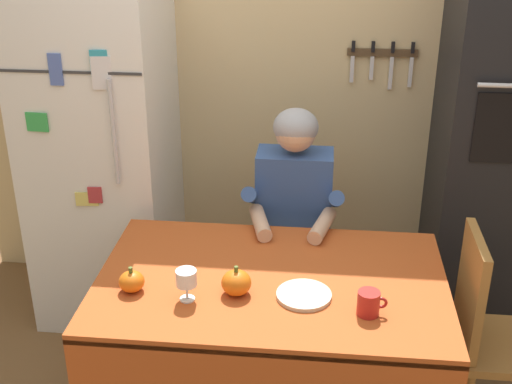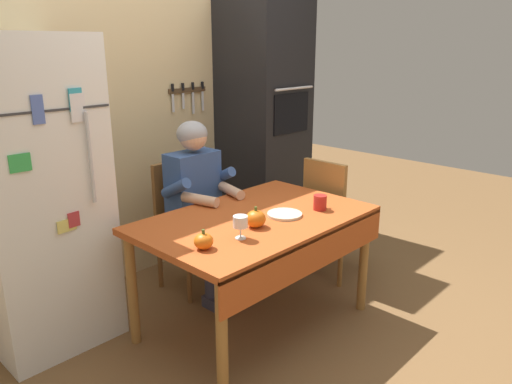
{
  "view_description": "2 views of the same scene",
  "coord_description": "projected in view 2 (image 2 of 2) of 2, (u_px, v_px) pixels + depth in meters",
  "views": [
    {
      "loc": [
        0.18,
        -2.22,
        2.19
      ],
      "look_at": [
        -0.08,
        0.25,
        1.05
      ],
      "focal_mm": 47.63,
      "sensor_mm": 36.0,
      "label": 1
    },
    {
      "loc": [
        -2.01,
        -1.82,
        1.74
      ],
      "look_at": [
        0.07,
        0.15,
        0.87
      ],
      "focal_mm": 34.31,
      "sensor_mm": 36.0,
      "label": 2
    }
  ],
  "objects": [
    {
      "name": "refrigerator",
      "position": [
        33.0,
        196.0,
        2.82
      ],
      "size": [
        0.68,
        0.71,
        1.8
      ],
      "color": "white",
      "rests_on": "ground"
    },
    {
      "name": "back_wall_assembly",
      "position": [
        139.0,
        105.0,
        3.65
      ],
      "size": [
        3.7,
        0.13,
        2.6
      ],
      "color": "#D1B784",
      "rests_on": "ground"
    },
    {
      "name": "seated_person",
      "position": [
        200.0,
        195.0,
        3.38
      ],
      "size": [
        0.47,
        0.55,
        1.25
      ],
      "color": "#38384C",
      "rests_on": "ground"
    },
    {
      "name": "serving_tray",
      "position": [
        285.0,
        214.0,
        2.97
      ],
      "size": [
        0.21,
        0.21,
        0.02
      ],
      "primitive_type": "cylinder",
      "color": "beige",
      "rests_on": "dining_table"
    },
    {
      "name": "pumpkin_medium",
      "position": [
        204.0,
        241.0,
        2.48
      ],
      "size": [
        0.1,
        0.1,
        0.1
      ],
      "color": "orange",
      "rests_on": "dining_table"
    },
    {
      "name": "coffee_mug",
      "position": [
        320.0,
        202.0,
        3.06
      ],
      "size": [
        0.11,
        0.08,
        0.09
      ],
      "color": "#B2231E",
      "rests_on": "dining_table"
    },
    {
      "name": "dining_table",
      "position": [
        258.0,
        230.0,
        2.96
      ],
      "size": [
        1.4,
        0.9,
        0.74
      ],
      "color": "#9E6B33",
      "rests_on": "ground"
    },
    {
      "name": "wine_glass",
      "position": [
        240.0,
        223.0,
        2.59
      ],
      "size": [
        0.08,
        0.08,
        0.13
      ],
      "color": "white",
      "rests_on": "dining_table"
    },
    {
      "name": "ground_plane",
      "position": [
        266.0,
        330.0,
        3.1
      ],
      "size": [
        10.0,
        10.0,
        0.0
      ],
      "primitive_type": "plane",
      "color": "brown",
      "rests_on": "ground"
    },
    {
      "name": "pumpkin_large",
      "position": [
        256.0,
        219.0,
        2.77
      ],
      "size": [
        0.12,
        0.12,
        0.12
      ],
      "color": "orange",
      "rests_on": "dining_table"
    },
    {
      "name": "chair_right_side",
      "position": [
        331.0,
        213.0,
        3.69
      ],
      "size": [
        0.4,
        0.4,
        0.93
      ],
      "color": "#9E6B33",
      "rests_on": "ground"
    },
    {
      "name": "chair_behind_person",
      "position": [
        184.0,
        219.0,
        3.57
      ],
      "size": [
        0.4,
        0.4,
        0.93
      ],
      "color": "brown",
      "rests_on": "ground"
    },
    {
      "name": "wall_oven",
      "position": [
        264.0,
        128.0,
        4.18
      ],
      "size": [
        0.6,
        0.64,
        2.1
      ],
      "color": "black",
      "rests_on": "ground"
    }
  ]
}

